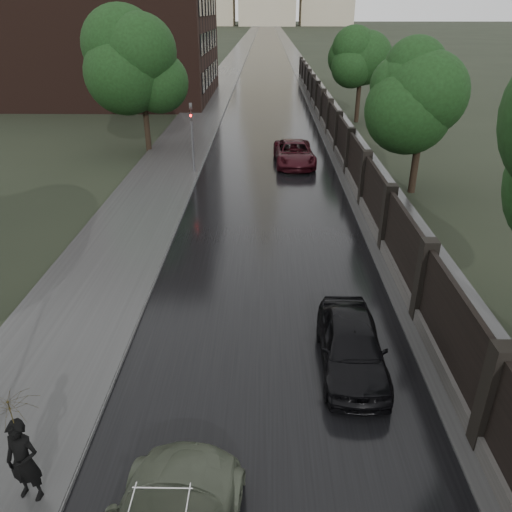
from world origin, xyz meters
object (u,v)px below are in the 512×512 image
object	(u,v)px
tree_right_b	(425,94)
car_right_near	(352,345)
traffic_light	(192,132)
pedestrian_umbrella	(12,421)
tree_left_far	(141,69)
tree_right_c	(362,59)
car_right_far	(294,153)

from	to	relation	value
tree_right_b	car_right_near	xyz separation A→B (m)	(-5.34, -14.32, -4.25)
traffic_light	pedestrian_umbrella	world-z (taller)	traffic_light
tree_left_far	traffic_light	world-z (taller)	tree_left_far
tree_right_c	traffic_light	xyz separation A→B (m)	(-11.80, -15.01, -2.55)
tree_left_far	tree_right_c	xyz separation A→B (m)	(15.50, 10.00, -0.29)
tree_right_c	traffic_light	distance (m)	19.26
pedestrian_umbrella	traffic_light	bearing A→B (deg)	99.58
tree_right_c	tree_right_b	bearing A→B (deg)	-90.00
traffic_light	tree_left_far	bearing A→B (deg)	126.47
tree_right_c	car_right_near	xyz separation A→B (m)	(-5.34, -32.32, -4.25)
tree_right_c	traffic_light	world-z (taller)	tree_right_c
car_right_near	pedestrian_umbrella	size ratio (longest dim) A/B	1.42
tree_right_b	pedestrian_umbrella	bearing A→B (deg)	-123.17
car_right_far	tree_right_c	bearing A→B (deg)	62.96
tree_left_far	tree_right_c	bearing A→B (deg)	32.83
pedestrian_umbrella	car_right_far	bearing A→B (deg)	85.65
traffic_light	car_right_near	world-z (taller)	traffic_light
tree_right_b	car_right_near	world-z (taller)	tree_right_b
tree_left_far	tree_right_c	world-z (taller)	tree_left_far
car_right_far	car_right_near	bearing A→B (deg)	-90.93
car_right_near	pedestrian_umbrella	distance (m)	8.10
car_right_far	pedestrian_umbrella	bearing A→B (deg)	-107.35
car_right_far	pedestrian_umbrella	size ratio (longest dim) A/B	1.73
tree_right_c	pedestrian_umbrella	distance (m)	38.60
traffic_light	tree_right_c	bearing A→B (deg)	51.82
tree_right_b	traffic_light	size ratio (longest dim) A/B	1.75
tree_left_far	tree_right_c	size ratio (longest dim) A/B	1.05
tree_left_far	tree_right_c	distance (m)	18.45
car_right_near	tree_right_c	bearing A→B (deg)	81.66
tree_right_b	tree_right_c	distance (m)	18.00
tree_right_c	car_right_far	xyz separation A→B (m)	(-5.90, -12.97, -4.25)
tree_left_far	traffic_light	size ratio (longest dim) A/B	1.85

